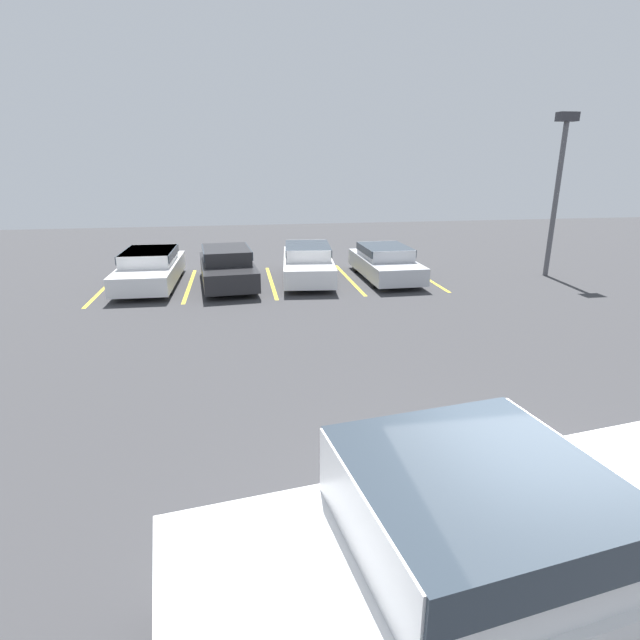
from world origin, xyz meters
The scene contains 12 objects.
ground_plane centered at (0.00, 0.00, 0.00)m, with size 60.00×60.00×0.00m, color #38383A.
stall_stripe_a centered at (-7.38, 13.47, 0.00)m, with size 0.12×4.89×0.01m, color yellow.
stall_stripe_b centered at (-4.56, 13.47, 0.00)m, with size 0.12×4.89×0.01m, color yellow.
stall_stripe_c centered at (-1.74, 13.47, 0.00)m, with size 0.12×4.89×0.01m, color yellow.
stall_stripe_d centered at (1.08, 13.47, 0.00)m, with size 0.12×4.89×0.01m, color yellow.
stall_stripe_e centered at (3.90, 13.47, 0.00)m, with size 0.12×4.89×0.01m, color yellow.
pickup_truck centered at (-0.77, -0.63, 0.90)m, with size 5.87×2.89×1.80m.
parked_sedan_a centered at (-5.85, 13.68, 0.65)m, with size 1.90×4.76×1.21m.
parked_sedan_b centered at (-3.25, 13.28, 0.68)m, with size 2.07×4.39×1.28m.
parked_sedan_c centered at (-0.40, 13.72, 0.66)m, with size 2.18×4.90×1.24m.
parked_sedan_d centered at (2.39, 13.39, 0.63)m, with size 1.76×4.32×1.18m.
light_post centered at (8.47, 12.87, 3.56)m, with size 0.70×0.36×5.69m.
Camera 1 is at (-2.84, -3.82, 4.13)m, focal length 28.00 mm.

